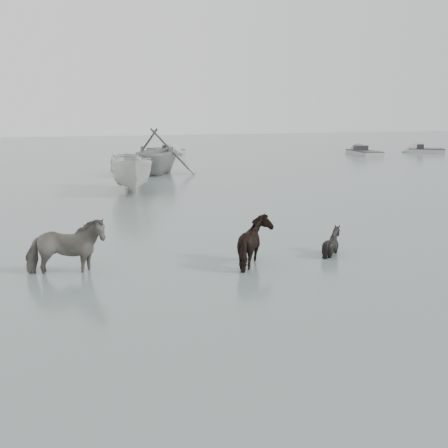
{
  "coord_description": "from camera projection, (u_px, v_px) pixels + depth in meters",
  "views": [
    {
      "loc": [
        -3.71,
        -11.8,
        3.76
      ],
      "look_at": [
        0.6,
        0.92,
        1.0
      ],
      "focal_mm": 45.0,
      "sensor_mm": 36.0,
      "label": 1
    }
  ],
  "objects": [
    {
      "name": "skiff_star",
      "position": [
        426.0,
        148.0,
        48.86
      ],
      "size": [
        4.33,
        3.57,
        0.75
      ],
      "primitive_type": null,
      "rotation": [
        0.0,
        0.0,
        2.57
      ],
      "color": "#A2A19D",
      "rests_on": "ground"
    },
    {
      "name": "skiff_port",
      "position": [
        364.0,
        151.0,
        46.47
      ],
      "size": [
        2.23,
        5.52,
        0.75
      ],
      "primitive_type": null,
      "rotation": [
        0.0,
        0.0,
        1.45
      ],
      "color": "#9FA19F",
      "rests_on": "ground"
    },
    {
      "name": "skiff_mid",
      "position": [
        165.0,
        149.0,
        48.52
      ],
      "size": [
        3.29,
        5.46,
        0.75
      ],
      "primitive_type": null,
      "rotation": [
        0.0,
        0.0,
        -1.22
      ],
      "color": "gray",
      "rests_on": "ground"
    },
    {
      "name": "boat_small",
      "position": [
        131.0,
        171.0,
        25.83
      ],
      "size": [
        2.23,
        5.05,
        1.9
      ],
      "primitive_type": "imported",
      "rotation": [
        0.0,
        0.0,
        -0.08
      ],
      "color": "beige",
      "rests_on": "ground"
    },
    {
      "name": "pony_black",
      "position": [
        332.0,
        234.0,
        14.73
      ],
      "size": [
        1.04,
        0.94,
        1.09
      ],
      "primitive_type": "imported",
      "rotation": [
        0.0,
        0.0,
        1.63
      ],
      "color": "black",
      "rests_on": "ground"
    },
    {
      "name": "rowboat_trail",
      "position": [
        157.0,
        150.0,
        32.79
      ],
      "size": [
        6.64,
        6.92,
        2.81
      ],
      "primitive_type": "imported",
      "rotation": [
        0.0,
        0.0,
        2.63
      ],
      "color": "gray",
      "rests_on": "ground"
    },
    {
      "name": "pony_pinto",
      "position": [
        65.0,
        241.0,
        12.9
      ],
      "size": [
        1.96,
        1.1,
        1.57
      ],
      "primitive_type": "imported",
      "rotation": [
        0.0,
        0.0,
        1.43
      ],
      "color": "black",
      "rests_on": "ground"
    },
    {
      "name": "pony_dark",
      "position": [
        257.0,
        237.0,
        13.69
      ],
      "size": [
        1.34,
        1.52,
        1.4
      ],
      "primitive_type": "imported",
      "rotation": [
        0.0,
        0.0,
        1.46
      ],
      "color": "black",
      "rests_on": "ground"
    },
    {
      "name": "ground",
      "position": [
        212.0,
        276.0,
        12.87
      ],
      "size": [
        140.0,
        140.0,
        0.0
      ],
      "primitive_type": "plane",
      "color": "#54635F",
      "rests_on": "ground"
    }
  ]
}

